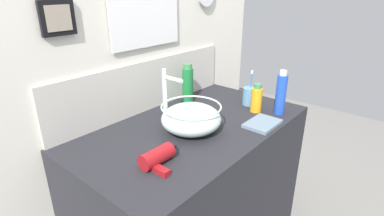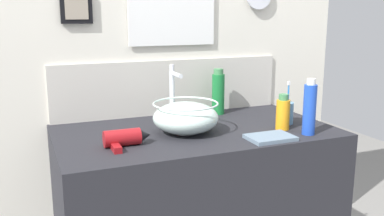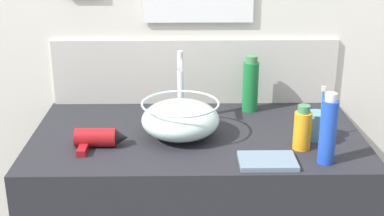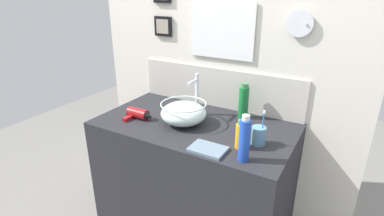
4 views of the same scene
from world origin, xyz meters
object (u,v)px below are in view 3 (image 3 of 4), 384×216
Objects in this scene: glass_bowl_sink at (180,119)px; hair_drier at (99,138)px; lotion_bottle at (251,85)px; hand_towel at (267,161)px; spray_bottle at (328,130)px; faucet at (180,82)px; toothbrush_cup at (316,126)px; shampoo_bottle at (302,129)px.

hair_drier is at bearing -163.63° from glass_bowl_sink.
hand_towel is (0.00, -0.49, -0.10)m from lotion_bottle.
spray_bottle is at bearing -68.67° from lotion_bottle.
lotion_bottle is (0.57, 0.35, 0.08)m from hair_drier.
faucet reaches higher than toothbrush_cup.
lotion_bottle is 0.41m from shampoo_bottle.
faucet is 0.39m from hair_drier.
lotion_bottle reaches higher than toothbrush_cup.
faucet is at bearing 147.56° from shampoo_bottle.
glass_bowl_sink is at bearing 16.37° from hair_drier.
hair_drier is 0.78m from spray_bottle.
faucet is 1.75× the size of shampoo_bottle.
glass_bowl_sink is at bearing 155.23° from spray_bottle.
lotion_bottle is (0.28, 0.27, 0.04)m from glass_bowl_sink.
shampoo_bottle reaches higher than hand_towel.
toothbrush_cup is at bearing 44.23° from hand_towel.
glass_bowl_sink reaches higher than hair_drier.
shampoo_bottle is at bearing -129.36° from toothbrush_cup.
spray_bottle is (0.48, -0.22, 0.04)m from glass_bowl_sink.
faucet is 1.40× the size of toothbrush_cup.
faucet is 0.31m from lotion_bottle.
hair_drier is at bearing 166.12° from hand_towel.
glass_bowl_sink is 0.37m from hand_towel.
hair_drier is (-0.28, -0.08, -0.04)m from glass_bowl_sink.
hand_towel is at bearing -38.15° from glass_bowl_sink.
hair_drier is 0.71m from shampoo_bottle.
lotion_bottle reaches higher than glass_bowl_sink.
toothbrush_cup reaches higher than hand_towel.
glass_bowl_sink is at bearing -90.00° from faucet.
hand_towel is at bearing -13.88° from hair_drier.
glass_bowl_sink is 1.43× the size of toothbrush_cup.
shampoo_bottle is (-0.07, -0.08, 0.02)m from toothbrush_cup.
lotion_bottle is at bearing 31.90° from hair_drier.
glass_bowl_sink is 0.49m from toothbrush_cup.
hand_towel is (0.29, -0.22, -0.06)m from glass_bowl_sink.
glass_bowl_sink is at bearing 141.85° from hand_towel.
hair_drier is at bearing -148.10° from lotion_bottle.
glass_bowl_sink is 0.53m from spray_bottle.
spray_bottle is 1.28× the size of hand_towel.
glass_bowl_sink is 1.02× the size of faucet.
hair_drier is at bearing 169.83° from spray_bottle.
shampoo_bottle is at bearing -2.15° from hair_drier.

